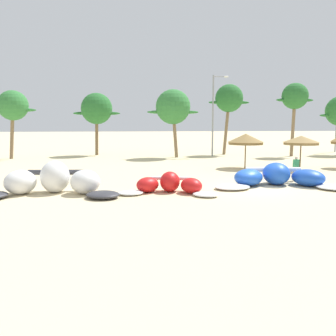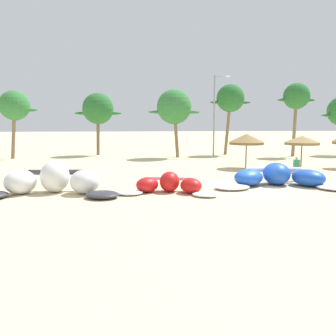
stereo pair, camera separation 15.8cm
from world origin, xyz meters
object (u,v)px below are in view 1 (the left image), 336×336
at_px(palm_left, 97,109).
at_px(palm_left_of_gap, 173,107).
at_px(palm_center_left, 229,99).
at_px(person_near_kites, 296,168).
at_px(palm_center_right, 295,97).
at_px(beach_umbrella_middle, 301,140).
at_px(palm_leftmost, 13,106).
at_px(lamppost_west, 214,111).
at_px(kite_far_left, 53,182).
at_px(kite_left, 169,185).
at_px(beach_umbrella_near_van, 246,139).
at_px(kite_left_of_center, 278,177).

bearing_deg(palm_left, palm_left_of_gap, -23.68).
relative_size(palm_left_of_gap, palm_center_left, 0.89).
bearing_deg(person_near_kites, palm_center_right, 65.09).
height_order(beach_umbrella_middle, palm_center_left, palm_center_left).
distance_m(palm_leftmost, lamppost_west, 21.66).
xyz_separation_m(palm_left_of_gap, palm_center_right, (13.74, -0.17, 1.17)).
height_order(kite_far_left, lamppost_west, lamppost_west).
bearing_deg(palm_leftmost, palm_left, 22.54).
height_order(kite_left, palm_left_of_gap, palm_left_of_gap).
relative_size(person_near_kites, palm_left_of_gap, 0.22).
distance_m(palm_center_left, lamppost_west, 3.25).
relative_size(beach_umbrella_near_van, lamppost_west, 0.33).
distance_m(person_near_kites, palm_center_left, 20.23).
bearing_deg(kite_left, palm_center_left, 66.71).
height_order(kite_left, kite_left_of_center, kite_left_of_center).
relative_size(palm_leftmost, palm_center_left, 0.86).
distance_m(palm_left, palm_left_of_gap, 9.30).
height_order(palm_left_of_gap, lamppost_west, lamppost_west).
bearing_deg(person_near_kites, kite_left, -160.47).
distance_m(beach_umbrella_middle, lamppost_west, 13.48).
height_order(beach_umbrella_near_van, person_near_kites, beach_umbrella_near_van).
bearing_deg(beach_umbrella_near_van, person_near_kites, -79.62).
xyz_separation_m(palm_left, palm_left_of_gap, (8.52, -3.74, 0.09)).
height_order(kite_left, palm_center_right, palm_center_right).
bearing_deg(kite_left, kite_left_of_center, 11.67).
bearing_deg(kite_far_left, kite_left, -3.17).
distance_m(kite_left_of_center, palm_center_left, 22.11).
bearing_deg(kite_left, beach_umbrella_middle, 34.96).
height_order(palm_leftmost, lamppost_west, lamppost_west).
relative_size(kite_left_of_center, person_near_kites, 5.16).
height_order(beach_umbrella_near_van, palm_left_of_gap, palm_left_of_gap).
height_order(beach_umbrella_middle, palm_leftmost, palm_leftmost).
height_order(palm_left, palm_left_of_gap, palm_left_of_gap).
distance_m(kite_far_left, beach_umbrella_middle, 19.57).
distance_m(kite_far_left, palm_left_of_gap, 21.77).
bearing_deg(kite_left_of_center, kite_left, -168.33).
bearing_deg(beach_umbrella_middle, lamppost_west, 108.26).
bearing_deg(palm_left_of_gap, kite_left, -97.66).
bearing_deg(palm_left_of_gap, palm_left, 156.32).
xyz_separation_m(palm_leftmost, palm_center_left, (23.86, 2.58, 1.07)).
height_order(kite_far_left, beach_umbrella_middle, beach_umbrella_middle).
xyz_separation_m(kite_left, palm_center_left, (9.68, 22.49, 6.15)).
xyz_separation_m(beach_umbrella_near_van, beach_umbrella_middle, (4.03, -1.69, -0.04)).
height_order(kite_far_left, kite_left, kite_far_left).
bearing_deg(palm_left_of_gap, palm_leftmost, 179.01).
xyz_separation_m(beach_umbrella_middle, palm_left, (-17.48, 15.24, 2.97)).
xyz_separation_m(kite_far_left, beach_umbrella_near_van, (13.85, 9.45, 1.78)).
height_order(palm_leftmost, palm_center_left, palm_center_left).
bearing_deg(beach_umbrella_middle, palm_center_left, 97.61).
xyz_separation_m(beach_umbrella_middle, palm_center_left, (-1.92, 14.38, 4.17)).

